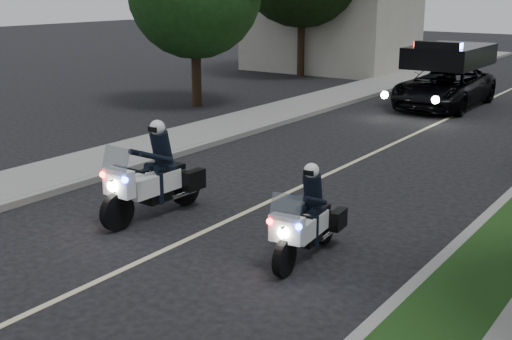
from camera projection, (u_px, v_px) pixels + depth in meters
The scene contains 12 objects.
ground at pixel (75, 292), 9.65m from camera, with size 120.00×120.00×0.00m, color black.
curb_left at pixel (246, 133), 19.78m from camera, with size 0.20×60.00×0.15m, color gray.
sidewalk_left at pixel (218, 129), 20.39m from camera, with size 2.00×60.00×0.16m, color gray.
building_far at pixel (332, 3), 34.74m from camera, with size 8.00×6.00×7.00m, color #A8A396.
lane_marking at pixel (370, 154), 17.54m from camera, with size 0.12×50.00×0.01m, color #BFB78C.
police_moto_left at pixel (155, 216), 12.83m from camera, with size 0.78×2.24×1.90m, color white, non-canonical shape.
police_moto_right at pixel (306, 258), 10.85m from camera, with size 0.66×1.89×1.61m, color silver, non-canonical shape.
police_suv at pixel (443, 107), 24.51m from camera, with size 2.53×5.46×2.65m, color black.
bicycle at pixel (438, 90), 28.51m from camera, with size 0.66×1.90×0.99m, color black.
cyclist at pixel (438, 90), 28.51m from camera, with size 0.61×0.41×1.70m, color black.
tree_left_near at pixel (197, 106), 24.75m from camera, with size 4.90×4.90×8.16m, color #1A4316, non-canonical shape.
tree_left_far at pixel (300, 76), 33.01m from camera, with size 6.63×6.63×11.04m, color black, non-canonical shape.
Camera 1 is at (7.24, -5.69, 4.34)m, focal length 45.96 mm.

